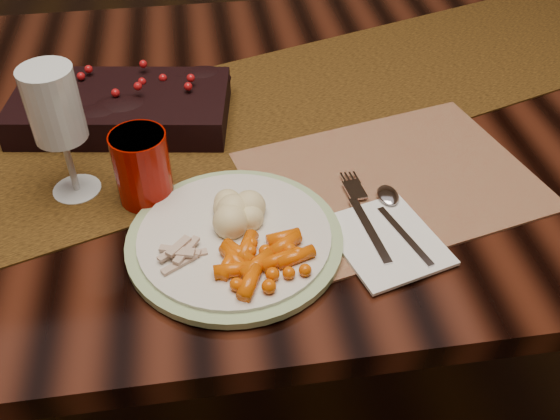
{
  "coord_description": "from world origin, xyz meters",
  "views": [
    {
      "loc": [
        -0.06,
        -0.9,
        1.35
      ],
      "look_at": [
        0.03,
        -0.29,
        0.8
      ],
      "focal_mm": 40.0,
      "sensor_mm": 36.0,
      "label": 1
    }
  ],
  "objects": [
    {
      "name": "dinner_plate",
      "position": [
        -0.04,
        -0.3,
        0.76
      ],
      "size": [
        0.34,
        0.34,
        0.02
      ],
      "primitive_type": "cylinder",
      "rotation": [
        0.0,
        0.0,
        0.16
      ],
      "color": "silver",
      "rests_on": "placemat_main"
    },
    {
      "name": "spoon",
      "position": [
        0.19,
        -0.3,
        0.76
      ],
      "size": [
        0.08,
        0.16,
        0.0
      ],
      "primitive_type": null,
      "rotation": [
        0.0,
        0.0,
        0.3
      ],
      "color": "silver",
      "rests_on": "napkin"
    },
    {
      "name": "turkey_shreds",
      "position": [
        -0.1,
        -0.33,
        0.78
      ],
      "size": [
        0.09,
        0.08,
        0.02
      ],
      "primitive_type": null,
      "rotation": [
        0.0,
        0.0,
        0.33
      ],
      "color": "beige",
      "rests_on": "dinner_plate"
    },
    {
      "name": "dining_table",
      "position": [
        0.0,
        0.0,
        0.38
      ],
      "size": [
        1.8,
        1.0,
        0.75
      ],
      "primitive_type": "cube",
      "color": "black",
      "rests_on": "floor"
    },
    {
      "name": "napkin",
      "position": [
        0.17,
        -0.33,
        0.76
      ],
      "size": [
        0.17,
        0.18,
        0.01
      ],
      "primitive_type": "cube",
      "rotation": [
        0.0,
        0.0,
        0.27
      ],
      "color": "white",
      "rests_on": "placemat_main"
    },
    {
      "name": "baby_carrots",
      "position": [
        -0.01,
        -0.35,
        0.78
      ],
      "size": [
        0.15,
        0.14,
        0.02
      ],
      "primitive_type": null,
      "rotation": [
        0.0,
        0.0,
        -0.37
      ],
      "color": "#D65204",
      "rests_on": "dinner_plate"
    },
    {
      "name": "mashed_potatoes",
      "position": [
        -0.03,
        -0.27,
        0.79
      ],
      "size": [
        0.1,
        0.09,
        0.05
      ],
      "primitive_type": null,
      "rotation": [
        0.0,
        0.0,
        -0.26
      ],
      "color": "#CAC07F",
      "rests_on": "dinner_plate"
    },
    {
      "name": "floor",
      "position": [
        0.0,
        0.0,
        0.0
      ],
      "size": [
        5.0,
        5.0,
        0.0
      ],
      "primitive_type": "plane",
      "color": "black",
      "rests_on": "ground"
    },
    {
      "name": "fork",
      "position": [
        0.15,
        -0.28,
        0.76
      ],
      "size": [
        0.05,
        0.17,
        0.0
      ],
      "primitive_type": null,
      "rotation": [
        0.0,
        0.0,
        0.12
      ],
      "color": "silver",
      "rests_on": "napkin"
    },
    {
      "name": "placemat_main",
      "position": [
        0.21,
        -0.19,
        0.75
      ],
      "size": [
        0.48,
        0.4,
        0.0
      ],
      "primitive_type": "cube",
      "rotation": [
        0.0,
        0.0,
        0.23
      ],
      "color": "brown",
      "rests_on": "dining_table"
    },
    {
      "name": "centerpiece",
      "position": [
        -0.2,
        0.03,
        0.79
      ],
      "size": [
        0.38,
        0.23,
        0.07
      ],
      "primitive_type": null,
      "rotation": [
        0.0,
        0.0,
        -0.15
      ],
      "color": "black",
      "rests_on": "table_runner"
    },
    {
      "name": "table_runner",
      "position": [
        0.05,
        0.03,
        0.75
      ],
      "size": [
        1.82,
        0.92,
        0.0
      ],
      "primitive_type": "cube",
      "rotation": [
        0.0,
        0.0,
        0.32
      ],
      "color": "#583616",
      "rests_on": "dining_table"
    },
    {
      "name": "red_cup",
      "position": [
        -0.15,
        -0.18,
        0.81
      ],
      "size": [
        0.1,
        0.1,
        0.11
      ],
      "primitive_type": "cylinder",
      "rotation": [
        0.0,
        0.0,
        -0.36
      ],
      "color": "#840900",
      "rests_on": "placemat_main"
    },
    {
      "name": "wine_glass",
      "position": [
        -0.26,
        -0.15,
        0.85
      ],
      "size": [
        0.08,
        0.08,
        0.2
      ],
      "primitive_type": null,
      "rotation": [
        0.0,
        0.0,
        -0.1
      ],
      "color": "silver",
      "rests_on": "dining_table"
    }
  ]
}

